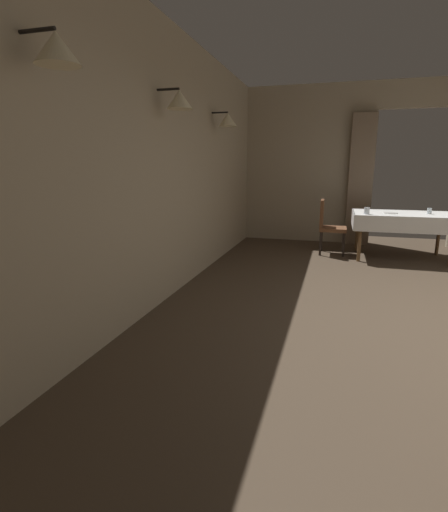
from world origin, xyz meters
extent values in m
cube|color=tan|center=(-3.20, 0.00, 1.50)|extent=(0.12, 8.40, 3.00)
cylinder|color=black|center=(-3.02, -1.80, 2.23)|extent=(0.24, 0.02, 0.02)
cone|color=beige|center=(-2.90, -1.80, 2.13)|extent=(0.26, 0.26, 0.18)
cylinder|color=black|center=(-3.02, 0.00, 2.23)|extent=(0.24, 0.02, 0.02)
cone|color=beige|center=(-2.90, 0.00, 2.13)|extent=(0.26, 0.26, 0.18)
cylinder|color=black|center=(-3.02, 1.80, 2.23)|extent=(0.24, 0.02, 0.02)
cone|color=beige|center=(-2.90, 1.80, 2.13)|extent=(0.26, 0.26, 0.18)
cube|color=tan|center=(-1.95, 4.20, 1.50)|extent=(2.50, 0.12, 3.00)
cube|color=tan|center=(0.00, 4.20, 2.75)|extent=(1.40, 0.12, 0.50)
cube|color=#7F6B56|center=(-0.92, 4.06, 1.22)|extent=(0.44, 0.14, 2.43)
cylinder|color=brown|center=(-0.94, 2.56, 0.35)|extent=(0.06, 0.06, 0.71)
cylinder|color=brown|center=(-0.94, 3.39, 0.35)|extent=(0.06, 0.06, 0.71)
cylinder|color=brown|center=(0.36, 3.39, 0.35)|extent=(0.06, 0.06, 0.71)
cube|color=brown|center=(-0.29, 2.98, 0.72)|extent=(1.46, 0.99, 0.03)
cube|color=white|center=(-0.29, 2.98, 0.74)|extent=(1.52, 1.05, 0.01)
cube|color=white|center=(-0.29, 2.45, 0.63)|extent=(1.52, 0.02, 0.25)
cube|color=white|center=(-0.29, 3.50, 0.63)|extent=(1.52, 0.02, 0.25)
cube|color=white|center=(-1.05, 2.98, 0.63)|extent=(0.02, 1.05, 0.25)
cylinder|color=black|center=(-1.17, 3.20, 0.21)|extent=(0.04, 0.04, 0.42)
cylinder|color=black|center=(-1.17, 2.82, 0.21)|extent=(0.04, 0.04, 0.42)
cylinder|color=black|center=(-1.55, 3.20, 0.21)|extent=(0.04, 0.04, 0.42)
cylinder|color=black|center=(-1.55, 2.82, 0.21)|extent=(0.04, 0.04, 0.42)
cube|color=brown|center=(-1.36, 3.01, 0.43)|extent=(0.44, 0.44, 0.06)
cube|color=brown|center=(-1.56, 3.01, 0.69)|extent=(0.05, 0.42, 0.48)
cylinder|color=silver|center=(-0.87, 2.63, 0.80)|extent=(0.08, 0.08, 0.11)
cylinder|color=white|center=(-0.49, 2.85, 0.76)|extent=(0.21, 0.21, 0.01)
cylinder|color=silver|center=(0.09, 2.95, 0.80)|extent=(0.07, 0.07, 0.09)
camera|label=1|loc=(-1.33, -3.83, 1.48)|focal=27.24mm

